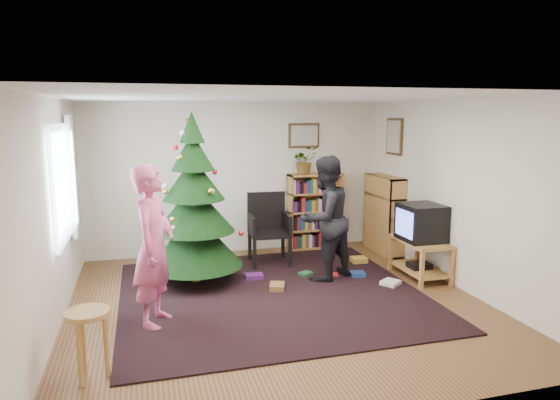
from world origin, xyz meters
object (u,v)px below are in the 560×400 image
object	(u,v)px
picture_back	(304,136)
tv_stand	(420,255)
crt_tv	(421,222)
potted_plant	(305,160)
stool	(88,326)
picture_right	(394,136)
bookshelf_right	(384,213)
person_standing	(154,246)
table_lamp	(332,161)
christmas_tree	(194,213)
armchair	(267,225)
bookshelf_back	(315,210)
person_by_chair	(325,219)

from	to	relation	value
picture_back	tv_stand	size ratio (longest dim) A/B	0.59
crt_tv	potted_plant	size ratio (longest dim) A/B	1.25
stool	potted_plant	bearing A→B (deg)	48.81
picture_right	bookshelf_right	size ratio (longest dim) A/B	0.46
tv_stand	stool	bearing A→B (deg)	-158.37
picture_right	person_standing	xyz separation A→B (m)	(-3.94, -1.98, -1.05)
crt_tv	table_lamp	size ratio (longest dim) A/B	1.81
stool	person_standing	world-z (taller)	person_standing
crt_tv	picture_right	bearing A→B (deg)	79.18
potted_plant	stool	bearing A→B (deg)	-131.19
tv_stand	bookshelf_right	bearing A→B (deg)	84.96
picture_right	christmas_tree	world-z (taller)	christmas_tree
christmas_tree	armchair	distance (m)	1.43
bookshelf_right	tv_stand	bearing A→B (deg)	174.96
bookshelf_back	person_standing	world-z (taller)	person_standing
christmas_tree	stool	xyz separation A→B (m)	(-1.18, -2.33, -0.49)
picture_back	person_by_chair	size ratio (longest dim) A/B	0.31
armchair	stool	distance (m)	3.83
tv_stand	potted_plant	distance (m)	2.54
tv_stand	person_standing	world-z (taller)	person_standing
picture_back	picture_right	size ratio (longest dim) A/B	0.92
picture_back	bookshelf_right	world-z (taller)	picture_back
crt_tv	potted_plant	distance (m)	2.34
picture_back	potted_plant	size ratio (longest dim) A/B	1.17
picture_right	person_by_chair	bearing A→B (deg)	-146.68
picture_back	crt_tv	size ratio (longest dim) A/B	0.93
picture_back	crt_tv	world-z (taller)	picture_back
tv_stand	person_by_chair	size ratio (longest dim) A/B	0.54
bookshelf_back	tv_stand	size ratio (longest dim) A/B	1.39
crt_tv	bookshelf_back	bearing A→B (deg)	114.85
person_standing	potted_plant	distance (m)	3.70
armchair	person_by_chair	xyz separation A→B (m)	(0.57, -1.01, 0.28)
christmas_tree	crt_tv	distance (m)	3.17
crt_tv	christmas_tree	bearing A→B (deg)	168.57
person_standing	bookshelf_back	bearing A→B (deg)	-25.94
person_standing	christmas_tree	bearing A→B (deg)	-3.25
table_lamp	bookshelf_right	bearing A→B (deg)	-38.67
picture_back	bookshelf_back	size ratio (longest dim) A/B	0.42
bookshelf_right	christmas_tree	bearing A→B (deg)	102.81
bookshelf_back	stool	bearing A→B (deg)	-132.93
crt_tv	armchair	bearing A→B (deg)	145.53
bookshelf_right	stool	distance (m)	5.37
person_by_chair	table_lamp	distance (m)	1.91
bookshelf_back	person_by_chair	size ratio (longest dim) A/B	0.74
picture_right	armchair	world-z (taller)	picture_right
picture_back	armchair	distance (m)	1.77
bookshelf_back	bookshelf_right	world-z (taller)	same
armchair	picture_right	bearing A→B (deg)	5.28
armchair	potted_plant	world-z (taller)	potted_plant
christmas_tree	person_standing	xyz separation A→B (m)	(-0.58, -1.26, -0.09)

